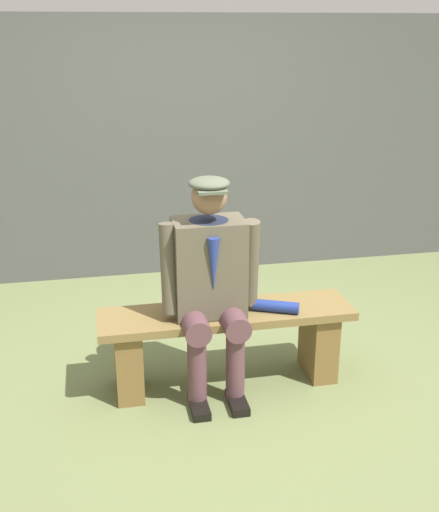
% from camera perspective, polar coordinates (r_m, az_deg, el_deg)
% --- Properties ---
extents(ground_plane, '(30.00, 30.00, 0.00)m').
position_cam_1_polar(ground_plane, '(4.01, 0.59, -11.27)').
color(ground_plane, olive).
extents(bench, '(1.53, 0.38, 0.49)m').
position_cam_1_polar(bench, '(3.86, 0.61, -7.27)').
color(bench, olive).
rests_on(bench, ground).
extents(seated_man, '(0.58, 0.53, 1.31)m').
position_cam_1_polar(seated_man, '(3.62, -0.81, -2.06)').
color(seated_man, brown).
rests_on(seated_man, ground).
extents(rolled_magazine, '(0.28, 0.17, 0.07)m').
position_cam_1_polar(rolled_magazine, '(3.77, 5.07, -4.55)').
color(rolled_magazine, navy).
rests_on(rolled_magazine, bench).
extents(stadium_wall, '(12.00, 0.24, 2.18)m').
position_cam_1_polar(stadium_wall, '(5.54, -3.88, 9.70)').
color(stadium_wall, '#4C4E4C').
rests_on(stadium_wall, ground).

